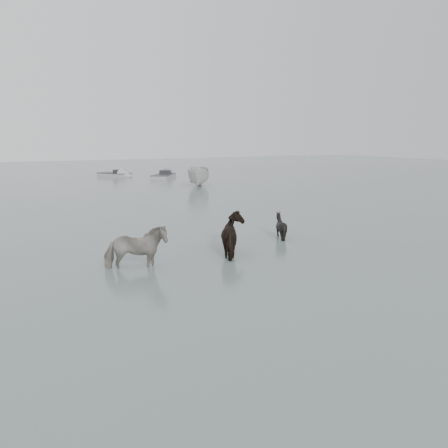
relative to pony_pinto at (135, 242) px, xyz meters
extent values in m
plane|color=#4F5E5A|center=(2.73, 0.17, -0.82)|extent=(140.00, 140.00, 0.00)
imported|color=black|center=(0.00, 0.00, 0.00)|extent=(2.11, 1.38, 1.64)
imported|color=black|center=(3.60, 0.05, 0.03)|extent=(1.48, 1.72, 1.69)
imported|color=black|center=(6.45, 1.42, -0.21)|extent=(1.42, 1.36, 1.23)
imported|color=beige|center=(11.65, 20.41, 0.08)|extent=(3.84, 4.94, 1.81)
camera|label=1|loc=(-3.74, -12.77, 3.14)|focal=35.00mm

